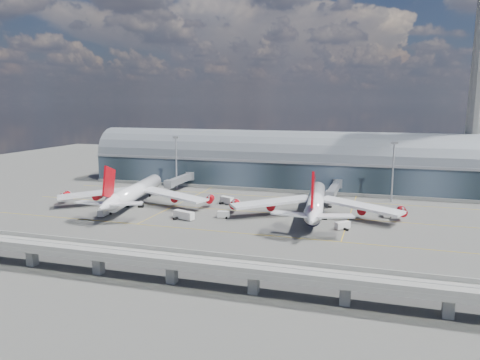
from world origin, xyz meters
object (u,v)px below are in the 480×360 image
(airliner_left, at_px, (134,192))
(service_truck_2, at_px, (184,215))
(floodlight_mast_right, at_px, (393,170))
(cargo_train_0, at_px, (112,248))
(floodlight_mast_left, at_px, (176,161))
(service_truck_4, at_px, (387,213))
(service_truck_5, at_px, (227,200))
(control_tower, at_px, (480,80))
(service_truck_1, at_px, (223,215))
(service_truck_3, at_px, (342,225))
(service_truck_0, at_px, (104,212))
(cargo_train_1, at_px, (433,288))
(airliner_right, at_px, (316,203))

(airliner_left, bearing_deg, service_truck_2, -36.44)
(floodlight_mast_right, distance_m, cargo_train_0, 121.69)
(floodlight_mast_left, bearing_deg, cargo_train_0, -76.12)
(service_truck_4, distance_m, service_truck_5, 64.16)
(control_tower, distance_m, floodlight_mast_left, 143.01)
(airliner_left, height_order, service_truck_1, airliner_left)
(control_tower, height_order, airliner_left, control_tower)
(floodlight_mast_right, relative_size, airliner_left, 0.38)
(service_truck_3, xyz_separation_m, service_truck_5, (-49.71, 25.52, 0.23))
(service_truck_0, distance_m, cargo_train_1, 117.84)
(airliner_left, xyz_separation_m, service_truck_5, (34.24, 15.76, -4.38))
(floodlight_mast_left, distance_m, service_truck_1, 63.99)
(airliner_left, height_order, service_truck_5, airliner_left)
(service_truck_1, distance_m, cargo_train_0, 49.17)
(service_truck_4, distance_m, cargo_train_0, 99.67)
(service_truck_2, xyz_separation_m, service_truck_3, (56.14, 3.84, -0.30))
(service_truck_3, relative_size, cargo_train_1, 0.67)
(control_tower, relative_size, service_truck_1, 22.06)
(airliner_left, xyz_separation_m, service_truck_0, (-2.73, -17.51, -4.47))
(airliner_left, height_order, service_truck_4, airliner_left)
(cargo_train_0, bearing_deg, service_truck_0, 28.01)
(control_tower, height_order, service_truck_5, control_tower)
(airliner_right, relative_size, service_truck_4, 13.13)
(control_tower, distance_m, service_truck_0, 169.83)
(floodlight_mast_left, height_order, service_truck_5, floodlight_mast_left)
(floodlight_mast_left, relative_size, service_truck_5, 3.85)
(floodlight_mast_right, distance_m, service_truck_4, 30.75)
(floodlight_mast_right, xyz_separation_m, service_truck_0, (-102.59, -57.99, -12.18))
(service_truck_1, relative_size, service_truck_3, 0.89)
(control_tower, distance_m, floodlight_mast_right, 58.76)
(floodlight_mast_right, relative_size, cargo_train_1, 3.27)
(service_truck_3, bearing_deg, floodlight_mast_left, -166.32)
(service_truck_5, bearing_deg, floodlight_mast_left, 80.04)
(airliner_right, bearing_deg, cargo_train_1, -65.71)
(control_tower, xyz_separation_m, cargo_train_1, (-26.59, -125.58, -50.73))
(floodlight_mast_left, height_order, cargo_train_1, floodlight_mast_left)
(floodlight_mast_left, relative_size, cargo_train_0, 5.05)
(airliner_right, height_order, cargo_train_1, airliner_right)
(floodlight_mast_left, bearing_deg, floodlight_mast_right, 0.00)
(service_truck_0, distance_m, cargo_train_0, 43.78)
(service_truck_2, xyz_separation_m, cargo_train_0, (-4.85, -39.36, -0.74))
(airliner_right, bearing_deg, floodlight_mast_right, 47.92)
(control_tower, distance_m, service_truck_4, 83.73)
(service_truck_5, bearing_deg, service_truck_4, -67.35)
(service_truck_2, height_order, cargo_train_0, service_truck_2)
(floodlight_mast_left, xyz_separation_m, airliner_left, (0.14, -40.48, -7.70))
(airliner_right, bearing_deg, service_truck_0, -170.44)
(floodlight_mast_right, bearing_deg, service_truck_3, -107.58)
(control_tower, bearing_deg, service_truck_5, -152.35)
(control_tower, bearing_deg, airliner_left, -153.08)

